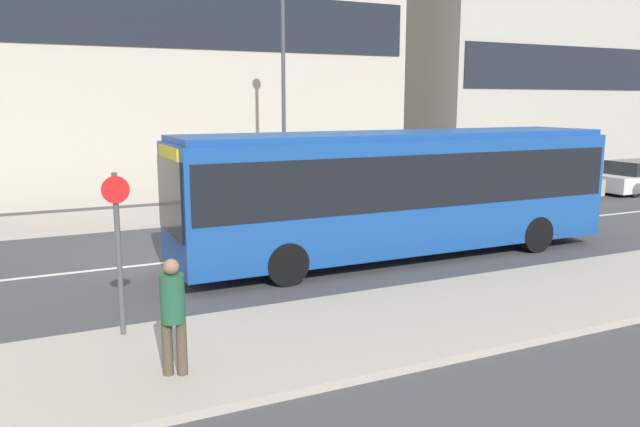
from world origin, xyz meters
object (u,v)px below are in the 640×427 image
at_px(city_bus, 398,186).
at_px(street_lamp, 283,79).
at_px(parked_car_2, 639,178).
at_px(parked_car_1, 552,184).
at_px(bus_stop_sign, 118,242).
at_px(parked_car_0, 452,191).
at_px(pedestrian_near_stop, 173,310).

relative_size(city_bus, street_lamp, 1.52).
bearing_deg(parked_car_2, city_bus, -161.75).
xyz_separation_m(parked_car_1, bus_stop_sign, (-18.01, -8.34, 1.05)).
relative_size(parked_car_1, street_lamp, 0.51).
bearing_deg(parked_car_1, bus_stop_sign, -155.16).
bearing_deg(street_lamp, parked_car_2, -7.48).
height_order(parked_car_0, pedestrian_near_stop, pedestrian_near_stop).
relative_size(city_bus, parked_car_0, 2.69).
xyz_separation_m(parked_car_2, bus_stop_sign, (-22.97, -8.18, 1.04)).
bearing_deg(bus_stop_sign, parked_car_2, 19.60).
bearing_deg(city_bus, parked_car_2, 16.21).
bearing_deg(parked_car_2, pedestrian_near_stop, -155.84).
xyz_separation_m(city_bus, bus_stop_sign, (-7.25, -3.00, -0.14)).
xyz_separation_m(parked_car_1, pedestrian_near_stop, (-17.57, -10.27, 0.43)).
bearing_deg(bus_stop_sign, city_bus, 22.46).
bearing_deg(street_lamp, parked_car_0, -17.32).
bearing_deg(pedestrian_near_stop, parked_car_2, 47.75).
bearing_deg(bus_stop_sign, pedestrian_near_stop, -77.17).
distance_m(parked_car_0, street_lamp, 7.47).
relative_size(parked_car_2, pedestrian_near_stop, 2.55).
bearing_deg(parked_car_0, parked_car_2, -1.28).
distance_m(parked_car_0, parked_car_2, 9.91).
relative_size(parked_car_1, pedestrian_near_stop, 2.33).
relative_size(parked_car_0, pedestrian_near_stop, 2.55).
xyz_separation_m(parked_car_0, bus_stop_sign, (-13.07, -8.40, 1.06)).
xyz_separation_m(pedestrian_near_stop, bus_stop_sign, (-0.44, 1.93, 0.62)).
distance_m(city_bus, bus_stop_sign, 7.84).
xyz_separation_m(parked_car_0, street_lamp, (-5.98, 1.87, 4.07)).
relative_size(city_bus, parked_car_2, 2.70).
height_order(city_bus, bus_stop_sign, city_bus).
height_order(pedestrian_near_stop, street_lamp, street_lamp).
bearing_deg(parked_car_1, city_bus, -153.60).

